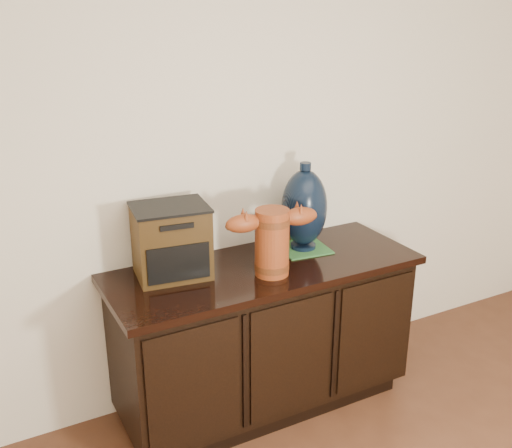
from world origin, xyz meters
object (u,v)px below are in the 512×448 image
sideboard (264,335)px  tv_radio (171,241)px  terracotta_vessel (272,238)px  lamp_base (304,208)px  spray_can (270,239)px

sideboard → tv_radio: tv_radio is taller
tv_radio → terracotta_vessel: bearing=-19.6°
sideboard → tv_radio: 0.68m
sideboard → lamp_base: lamp_base is taller
terracotta_vessel → tv_radio: size_ratio=1.22×
sideboard → spray_can: bearing=49.5°
lamp_base → tv_radio: bearing=178.4°
tv_radio → spray_can: size_ratio=2.00×
terracotta_vessel → tv_radio: tv_radio is taller
lamp_base → spray_can: bearing=178.2°
lamp_base → spray_can: (-0.19, 0.01, -0.12)m
sideboard → terracotta_vessel: (-0.02, -0.10, 0.54)m
terracotta_vessel → spray_can: terracotta_vessel is taller
sideboard → spray_can: (0.08, 0.09, 0.45)m
terracotta_vessel → spray_can: bearing=71.2°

